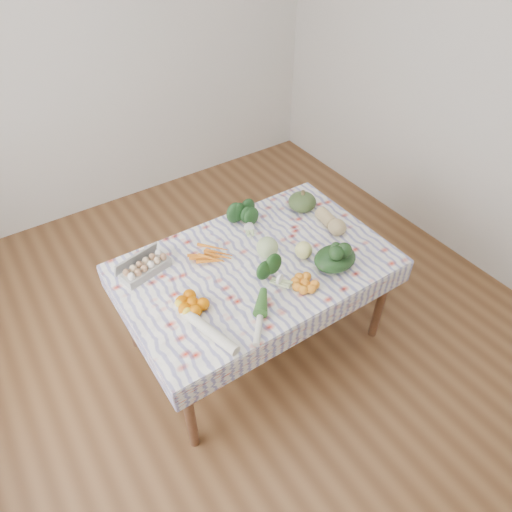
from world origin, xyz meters
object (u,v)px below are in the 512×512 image
(egg_carton, at_px, (146,268))
(kabocha_squash, at_px, (302,202))
(butternut_squash, at_px, (331,221))
(grapefruit, at_px, (304,250))
(dining_table, at_px, (256,273))
(cabbage, at_px, (267,247))

(egg_carton, bearing_deg, kabocha_squash, -13.43)
(butternut_squash, relative_size, grapefruit, 2.32)
(kabocha_squash, relative_size, grapefruit, 1.77)
(kabocha_squash, distance_m, grapefruit, 0.50)
(dining_table, relative_size, kabocha_squash, 8.17)
(dining_table, height_order, kabocha_squash, kabocha_squash)
(dining_table, xyz_separation_m, kabocha_squash, (0.58, 0.28, 0.15))
(cabbage, bearing_deg, grapefruit, -36.10)
(cabbage, bearing_deg, egg_carton, 158.27)
(cabbage, height_order, grapefruit, cabbage)
(kabocha_squash, bearing_deg, cabbage, -151.30)
(cabbage, xyz_separation_m, butternut_squash, (0.52, -0.01, -0.01))
(dining_table, relative_size, butternut_squash, 6.24)
(kabocha_squash, relative_size, butternut_squash, 0.76)
(egg_carton, height_order, butternut_squash, butternut_squash)
(dining_table, bearing_deg, egg_carton, 153.87)
(dining_table, bearing_deg, kabocha_squash, 25.96)
(cabbage, xyz_separation_m, grapefruit, (0.18, -0.13, -0.01))
(egg_carton, relative_size, butternut_squash, 1.18)
(kabocha_squash, bearing_deg, egg_carton, 179.46)
(cabbage, height_order, butternut_squash, cabbage)
(grapefruit, bearing_deg, dining_table, 157.33)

